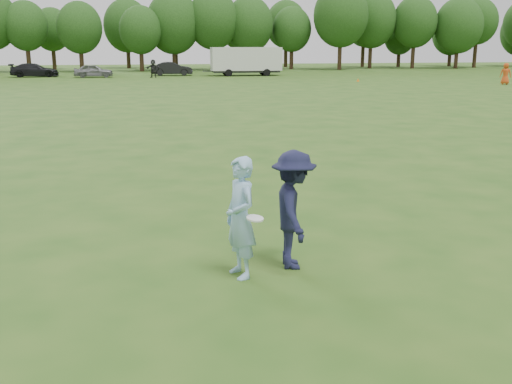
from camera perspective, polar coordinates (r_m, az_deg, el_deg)
ground at (r=10.55m, az=-0.19°, el=-6.30°), size 200.00×200.00×0.00m
thrower at (r=9.47m, az=-1.49°, el=-2.46°), size 0.65×0.82×1.96m
defender at (r=9.89m, az=3.59°, el=-1.70°), size 0.88×1.36×1.98m
player_far_c at (r=59.57m, az=22.68°, el=10.35°), size 1.13×1.02×1.94m
player_far_d at (r=67.09m, az=-9.76°, el=11.51°), size 1.90×0.96×1.96m
car_d at (r=71.87m, az=-20.35°, el=10.82°), size 5.22×2.29×1.49m
car_e at (r=69.02m, az=-15.22°, el=11.08°), size 4.19×1.71×1.42m
car_f at (r=71.18m, az=-8.00°, el=11.54°), size 4.73×1.76×1.54m
field_cone at (r=60.46m, az=9.69°, el=10.48°), size 0.28×0.28×0.30m
disc_in_play at (r=9.19m, az=-0.10°, el=-2.52°), size 0.33×0.33×0.08m
cargo_trailer at (r=70.34m, az=-0.96°, el=12.46°), size 9.00×2.75×3.20m
treeline at (r=86.79m, az=-7.97°, el=15.59°), size 130.35×18.39×11.74m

